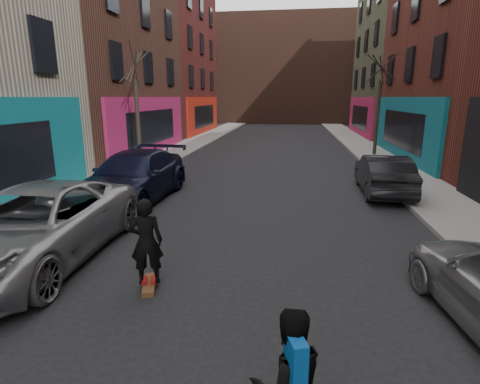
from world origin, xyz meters
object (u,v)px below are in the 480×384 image
(parked_right_end, at_px, (383,174))
(parked_left_end, at_px, (134,177))
(skateboard, at_px, (149,285))
(pedestrian, at_px, (288,382))
(parked_left_far, at_px, (35,226))
(skateboarder, at_px, (146,242))
(tree_right_far, at_px, (379,96))
(tree_left_far, at_px, (136,100))

(parked_right_end, bearing_deg, parked_left_end, 15.63)
(skateboard, bearing_deg, pedestrian, -66.37)
(parked_left_far, xyz_separation_m, skateboarder, (2.84, -0.81, 0.11))
(skateboarder, bearing_deg, parked_left_far, -33.33)
(pedestrian, bearing_deg, tree_right_far, -122.21)
(tree_left_far, distance_m, skateboard, 12.80)
(tree_left_far, height_order, parked_right_end, tree_left_far)
(tree_right_far, xyz_separation_m, skateboard, (-7.58, -17.38, -3.48))
(tree_left_far, distance_m, skateboarder, 12.60)
(skateboarder, bearing_deg, skateboard, 180.00)
(parked_left_end, bearing_deg, skateboarder, -62.70)
(parked_left_far, bearing_deg, tree_right_far, 55.62)
(tree_left_far, relative_size, tree_right_far, 0.96)
(tree_left_far, bearing_deg, pedestrian, -62.64)
(skateboard, bearing_deg, parked_right_end, 35.95)
(parked_left_end, relative_size, parked_right_end, 1.31)
(skateboard, height_order, skateboarder, skateboarder)
(tree_right_far, bearing_deg, parked_left_far, -122.18)
(tree_right_far, xyz_separation_m, parked_left_end, (-10.36, -11.49, -2.70))
(parked_left_far, height_order, parked_left_end, parked_left_end)
(tree_left_far, relative_size, parked_left_far, 1.11)
(tree_right_far, height_order, parked_left_far, tree_right_far)
(parked_right_end, bearing_deg, skateboard, 55.21)
(tree_right_far, xyz_separation_m, parked_left_far, (-10.42, -16.56, -2.72))
(parked_left_far, relative_size, pedestrian, 3.70)
(tree_right_far, bearing_deg, parked_left_end, -132.04)
(parked_left_end, distance_m, skateboarder, 6.51)
(pedestrian, bearing_deg, skateboard, -67.58)
(tree_right_far, xyz_separation_m, skateboarder, (-7.58, -17.38, -2.61))
(parked_right_end, height_order, skateboard, parked_right_end)
(parked_left_far, relative_size, skateboarder, 3.56)
(tree_left_far, distance_m, tree_right_far, 13.78)
(skateboarder, relative_size, pedestrian, 1.04)
(tree_left_far, bearing_deg, parked_left_far, -79.39)
(tree_left_far, bearing_deg, skateboard, -67.02)
(parked_left_far, bearing_deg, tree_left_far, 98.41)
(tree_right_far, height_order, parked_left_end, tree_right_far)
(parked_left_end, relative_size, pedestrian, 3.64)
(tree_left_far, relative_size, parked_right_end, 1.48)
(skateboard, height_order, pedestrian, pedestrian)
(tree_right_far, xyz_separation_m, pedestrian, (-4.95, -20.40, -2.73))
(tree_right_far, height_order, skateboard, tree_right_far)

